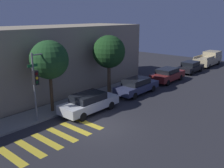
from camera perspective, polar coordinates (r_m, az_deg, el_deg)
ground_plane at (r=15.99m, az=-3.65°, el=-9.74°), size 60.00×60.00×0.00m
sidewalk at (r=19.02m, az=-13.09°, el=-5.70°), size 26.00×2.26×0.14m
building_row at (r=21.99m, az=-20.62°, el=4.31°), size 26.00×6.00×5.86m
crosswalk at (r=14.76m, az=-14.70°, el=-12.50°), size 6.74×2.60×0.00m
traffic_light_pole at (r=16.55m, az=-15.89°, el=2.28°), size 2.54×0.56×4.58m
sedan_near_corner at (r=18.04m, az=-5.22°, el=-4.22°), size 4.60×1.77×1.43m
sedan_middle at (r=22.33m, az=5.65°, el=-0.41°), size 4.66×1.79×1.40m
sedan_far_end at (r=26.99m, az=12.57°, el=2.10°), size 4.59×1.83×1.43m
sedan_tail_of_row at (r=32.11m, az=17.51°, el=3.78°), size 4.26×1.76×1.37m
pickup_truck at (r=37.55m, az=21.21°, el=5.38°), size 5.68×2.01×1.87m
tree_near_corner at (r=17.67m, az=-14.15°, el=5.34°), size 2.67×2.67×5.20m
tree_midblock at (r=21.78m, az=-0.70°, el=7.34°), size 2.85×2.85×5.18m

